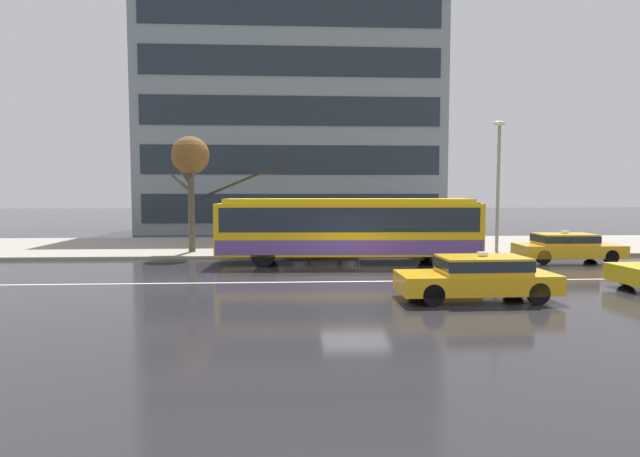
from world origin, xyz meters
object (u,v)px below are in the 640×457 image
(taxi_oncoming_near, at_px, (478,276))
(bus_shelter, at_px, (325,213))
(pedestrian_waiting_by_pole, at_px, (340,233))
(street_lamp, at_px, (498,175))
(taxi_ahead_of_bus, at_px, (567,246))
(pedestrian_at_shelter, at_px, (310,220))
(pedestrian_walking_past, at_px, (420,220))
(pedestrian_approaching_curb, at_px, (384,218))
(trolleybus, at_px, (348,227))
(street_tree_bare, at_px, (190,159))

(taxi_oncoming_near, relative_size, bus_shelter, 1.30)
(pedestrian_waiting_by_pole, xyz_separation_m, street_lamp, (7.87, 0.22, 2.84))
(bus_shelter, bearing_deg, taxi_ahead_of_bus, -18.60)
(pedestrian_at_shelter, xyz_separation_m, pedestrian_walking_past, (5.28, -0.77, 0.03))
(taxi_ahead_of_bus, distance_m, pedestrian_waiting_by_pole, 10.28)
(bus_shelter, height_order, pedestrian_waiting_by_pole, bus_shelter)
(bus_shelter, bearing_deg, pedestrian_at_shelter, -143.01)
(taxi_ahead_of_bus, height_order, pedestrian_approaching_curb, pedestrian_approaching_curb)
(street_lamp, bearing_deg, bus_shelter, 174.12)
(taxi_oncoming_near, distance_m, street_lamp, 11.88)
(pedestrian_waiting_by_pole, bearing_deg, street_lamp, 1.63)
(taxi_ahead_of_bus, relative_size, pedestrian_walking_past, 2.27)
(pedestrian_walking_past, bearing_deg, trolleybus, -151.74)
(pedestrian_walking_past, relative_size, pedestrian_waiting_by_pole, 1.20)
(taxi_oncoming_near, height_order, taxi_ahead_of_bus, same)
(trolleybus, relative_size, pedestrian_waiting_by_pole, 7.32)
(taxi_oncoming_near, distance_m, street_tree_bare, 15.92)
(pedestrian_approaching_curb, bearing_deg, bus_shelter, -167.94)
(taxi_ahead_of_bus, xyz_separation_m, pedestrian_at_shelter, (-11.38, 2.96, 1.05))
(trolleybus, bearing_deg, pedestrian_walking_past, 28.26)
(pedestrian_walking_past, distance_m, pedestrian_waiting_by_pole, 3.94)
(pedestrian_approaching_curb, bearing_deg, taxi_oncoming_near, -87.21)
(street_tree_bare, bearing_deg, trolleybus, -25.02)
(pedestrian_at_shelter, distance_m, pedestrian_walking_past, 5.34)
(street_tree_bare, bearing_deg, pedestrian_approaching_curb, 3.21)
(pedestrian_walking_past, xyz_separation_m, street_tree_bare, (-11.17, 1.49, 2.95))
(pedestrian_at_shelter, height_order, pedestrian_approaching_curb, pedestrian_approaching_curb)
(bus_shelter, bearing_deg, trolleybus, -76.99)
(pedestrian_at_shelter, distance_m, pedestrian_waiting_by_pole, 1.62)
(taxi_ahead_of_bus, xyz_separation_m, pedestrian_waiting_by_pole, (-9.97, 2.46, 0.43))
(pedestrian_at_shelter, bearing_deg, trolleybus, -60.30)
(taxi_ahead_of_bus, height_order, pedestrian_waiting_by_pole, pedestrian_waiting_by_pole)
(bus_shelter, relative_size, pedestrian_waiting_by_pole, 2.10)
(pedestrian_approaching_curb, xyz_separation_m, street_lamp, (5.37, -1.54, 2.21))
(pedestrian_at_shelter, distance_m, street_tree_bare, 6.64)
(taxi_oncoming_near, bearing_deg, taxi_ahead_of_bus, 48.17)
(pedestrian_waiting_by_pole, bearing_deg, taxi_oncoming_near, -73.09)
(trolleybus, relative_size, bus_shelter, 3.49)
(pedestrian_approaching_curb, xyz_separation_m, pedestrian_waiting_by_pole, (-2.50, -1.76, -0.63))
(pedestrian_walking_past, height_order, pedestrian_waiting_by_pole, pedestrian_walking_past)
(trolleybus, distance_m, pedestrian_walking_past, 4.21)
(bus_shelter, height_order, pedestrian_approaching_curb, bus_shelter)
(trolleybus, distance_m, pedestrian_waiting_by_pole, 2.32)
(taxi_ahead_of_bus, bearing_deg, pedestrian_at_shelter, 165.43)
(pedestrian_waiting_by_pole, bearing_deg, taxi_ahead_of_bus, -13.88)
(pedestrian_walking_past, relative_size, street_lamp, 0.31)
(pedestrian_at_shelter, xyz_separation_m, pedestrian_waiting_by_pole, (1.41, -0.50, -0.63))
(taxi_oncoming_near, bearing_deg, street_tree_bare, 132.41)
(taxi_ahead_of_bus, bearing_deg, taxi_oncoming_near, -131.83)
(taxi_oncoming_near, bearing_deg, bus_shelter, 108.20)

